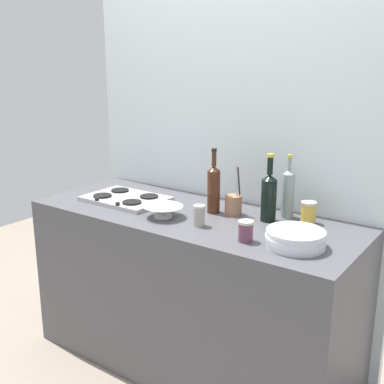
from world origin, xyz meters
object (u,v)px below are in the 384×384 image
object	(u,v)px
wine_bottle_mid_left	(288,193)
wine_bottle_mid_right	(269,196)
utensil_crock	(234,204)
mixing_bowl	(163,211)
wine_bottle_leftmost	(214,188)
plate_stack	(295,239)
condiment_jar_spare	(199,216)
condiment_jar_rear	(246,231)
condiment_jar_front	(308,213)
stovetop_hob	(126,198)

from	to	relation	value
wine_bottle_mid_left	wine_bottle_mid_right	distance (m)	0.12
wine_bottle_mid_left	utensil_crock	world-z (taller)	wine_bottle_mid_left
mixing_bowl	wine_bottle_leftmost	bearing A→B (deg)	53.16
plate_stack	wine_bottle_mid_right	bearing A→B (deg)	135.89
utensil_crock	condiment_jar_spare	distance (m)	0.26
condiment_jar_rear	condiment_jar_front	bearing A→B (deg)	72.01
wine_bottle_mid_right	condiment_jar_front	bearing A→B (deg)	23.65
wine_bottle_mid_right	utensil_crock	bearing A→B (deg)	-175.51
condiment_jar_rear	condiment_jar_spare	world-z (taller)	condiment_jar_spare
wine_bottle_mid_left	mixing_bowl	bearing A→B (deg)	-144.27
wine_bottle_mid_left	condiment_jar_rear	distance (m)	0.44
wine_bottle_leftmost	utensil_crock	distance (m)	0.14
stovetop_hob	wine_bottle_mid_right	distance (m)	0.86
wine_bottle_leftmost	utensil_crock	world-z (taller)	wine_bottle_leftmost
wine_bottle_leftmost	utensil_crock	size ratio (longest dim) A/B	1.32
stovetop_hob	plate_stack	xyz separation A→B (m)	(1.10, -0.09, 0.02)
stovetop_hob	condiment_jar_spare	bearing A→B (deg)	-10.48
wine_bottle_mid_left	wine_bottle_mid_right	xyz separation A→B (m)	(-0.05, -0.11, -0.00)
stovetop_hob	wine_bottle_mid_left	size ratio (longest dim) A/B	1.40
stovetop_hob	plate_stack	bearing A→B (deg)	-4.91
stovetop_hob	condiment_jar_spare	xyz separation A→B (m)	(0.60, -0.11, 0.04)
utensil_crock	wine_bottle_mid_left	bearing A→B (deg)	26.36
mixing_bowl	utensil_crock	size ratio (longest dim) A/B	0.79
stovetop_hob	mixing_bowl	world-z (taller)	mixing_bowl
mixing_bowl	condiment_jar_spare	distance (m)	0.23
wine_bottle_mid_right	mixing_bowl	distance (m)	0.55
mixing_bowl	condiment_jar_front	world-z (taller)	condiment_jar_front
mixing_bowl	utensil_crock	bearing A→B (deg)	42.73
condiment_jar_spare	mixing_bowl	bearing A→B (deg)	179.58
condiment_jar_front	condiment_jar_rear	xyz separation A→B (m)	(-0.13, -0.40, -0.01)
stovetop_hob	condiment_jar_front	distance (m)	1.05
plate_stack	wine_bottle_leftmost	distance (m)	0.61
mixing_bowl	condiment_jar_rear	world-z (taller)	condiment_jar_rear
utensil_crock	stovetop_hob	bearing A→B (deg)	-167.39
plate_stack	mixing_bowl	world-z (taller)	plate_stack
plate_stack	condiment_jar_front	world-z (taller)	condiment_jar_front
wine_bottle_mid_right	condiment_jar_front	xyz separation A→B (m)	(0.18, 0.08, -0.07)
plate_stack	wine_bottle_mid_left	size ratio (longest dim) A/B	0.79
condiment_jar_rear	utensil_crock	bearing A→B (deg)	128.84
stovetop_hob	condiment_jar_front	bearing A→B (deg)	13.17
wine_bottle_leftmost	condiment_jar_front	size ratio (longest dim) A/B	3.12
wine_bottle_mid_left	condiment_jar_rear	bearing A→B (deg)	-90.41
stovetop_hob	wine_bottle_leftmost	xyz separation A→B (m)	(0.53, 0.11, 0.12)
wine_bottle_leftmost	condiment_jar_rear	world-z (taller)	wine_bottle_leftmost
wine_bottle_mid_left	wine_bottle_leftmost	bearing A→B (deg)	-156.67
condiment_jar_rear	condiment_jar_spare	bearing A→B (deg)	169.83
mixing_bowl	wine_bottle_mid_left	bearing A→B (deg)	35.73
condiment_jar_rear	wine_bottle_mid_left	bearing A→B (deg)	89.59
utensil_crock	condiment_jar_rear	size ratio (longest dim) A/B	2.72
mixing_bowl	plate_stack	bearing A→B (deg)	1.15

